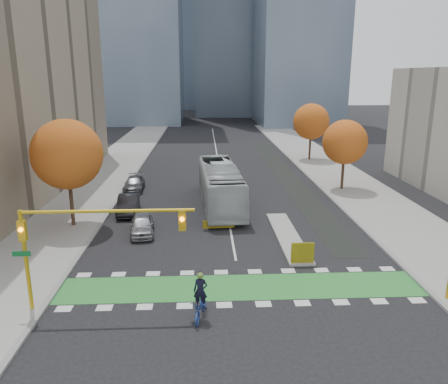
{
  "coord_description": "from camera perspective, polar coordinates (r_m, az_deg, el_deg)",
  "views": [
    {
      "loc": [
        -1.94,
        -20.23,
        11.26
      ],
      "look_at": [
        -0.49,
        10.53,
        3.0
      ],
      "focal_mm": 35.0,
      "sensor_mm": 36.0,
      "label": 1
    }
  ],
  "objects": [
    {
      "name": "tree_east_near",
      "position": [
        44.92,
        15.51,
        6.29
      ],
      "size": [
        4.4,
        4.4,
        7.08
      ],
      "color": "#332114",
      "rests_on": "ground"
    },
    {
      "name": "cyclist",
      "position": [
        21.38,
        -3.07,
        -14.3
      ],
      "size": [
        1.14,
        2.17,
        2.38
      ],
      "rotation": [
        0.0,
        0.0,
        -0.21
      ],
      "color": "#1F3E92",
      "rests_on": "ground"
    },
    {
      "name": "bus",
      "position": [
        38.53,
        -0.5,
        0.89
      ],
      "size": [
        3.87,
        13.45,
        3.7
      ],
      "primitive_type": "imported",
      "rotation": [
        0.0,
        0.0,
        0.06
      ],
      "color": "#B7BEBF",
      "rests_on": "ground"
    },
    {
      "name": "centre_line",
      "position": [
        61.3,
        -0.84,
        4.43
      ],
      "size": [
        0.15,
        70.0,
        0.01
      ],
      "primitive_type": "cube",
      "color": "silver",
      "rests_on": "ground"
    },
    {
      "name": "curb_west",
      "position": [
        42.52,
        -13.52,
        -0.66
      ],
      "size": [
        0.3,
        120.0,
        0.16
      ],
      "primitive_type": "cube",
      "color": "gray",
      "rests_on": "ground"
    },
    {
      "name": "curb_east",
      "position": [
        43.42,
        13.36,
        -0.32
      ],
      "size": [
        0.3,
        120.0,
        0.16
      ],
      "primitive_type": "cube",
      "color": "gray",
      "rests_on": "ground"
    },
    {
      "name": "traffic_signal_west",
      "position": [
        21.83,
        -18.53,
        -5.12
      ],
      "size": [
        8.53,
        0.56,
        5.2
      ],
      "color": "#BF9914",
      "rests_on": "ground"
    },
    {
      "name": "sidewalk_east",
      "position": [
        44.51,
        17.7,
        -0.26
      ],
      "size": [
        7.0,
        120.0,
        0.15
      ],
      "primitive_type": "cube",
      "color": "gray",
      "rests_on": "ground"
    },
    {
      "name": "parked_car_c",
      "position": [
        44.92,
        -11.66,
        1.07
      ],
      "size": [
        2.02,
        4.7,
        1.35
      ],
      "primitive_type": "imported",
      "rotation": [
        0.0,
        0.0,
        0.03
      ],
      "color": "#505055",
      "rests_on": "ground"
    },
    {
      "name": "median_island",
      "position": [
        31.85,
        8.27,
        -5.69
      ],
      "size": [
        1.6,
        10.0,
        0.16
      ],
      "primitive_type": "cube",
      "color": "gray",
      "rests_on": "ground"
    },
    {
      "name": "sidewalk_west",
      "position": [
        43.32,
        -18.07,
        -0.7
      ],
      "size": [
        7.0,
        120.0,
        0.15
      ],
      "primitive_type": "cube",
      "color": "gray",
      "rests_on": "ground"
    },
    {
      "name": "parked_car_b",
      "position": [
        37.47,
        -12.41,
        -1.6
      ],
      "size": [
        1.98,
        4.78,
        1.54
      ],
      "primitive_type": "imported",
      "rotation": [
        0.0,
        0.0,
        0.08
      ],
      "color": "black",
      "rests_on": "ground"
    },
    {
      "name": "hazard_board",
      "position": [
        27.22,
        10.22,
        -7.82
      ],
      "size": [
        1.4,
        0.12,
        1.3
      ],
      "primitive_type": "cube",
      "color": "yellow",
      "rests_on": "median_island"
    },
    {
      "name": "tree_west",
      "position": [
        34.23,
        -19.81,
        4.64
      ],
      "size": [
        5.2,
        5.2,
        8.22
      ],
      "color": "#332114",
      "rests_on": "ground"
    },
    {
      "name": "tree_east_far",
      "position": [
        60.29,
        11.32,
        9.0
      ],
      "size": [
        4.8,
        4.8,
        7.65
      ],
      "color": "#332114",
      "rests_on": "ground"
    },
    {
      "name": "bike_crossing",
      "position": [
        24.54,
        2.19,
        -12.28
      ],
      "size": [
        20.0,
        3.0,
        0.01
      ],
      "primitive_type": "cube",
      "color": "#2C8632",
      "rests_on": "ground"
    },
    {
      "name": "parked_car_a",
      "position": [
        32.5,
        -10.64,
        -4.2
      ],
      "size": [
        2.09,
        4.29,
        1.41
      ],
      "primitive_type": "imported",
      "rotation": [
        0.0,
        0.0,
        0.1
      ],
      "color": "#A1A0A5",
      "rests_on": "ground"
    },
    {
      "name": "bike_lane_paint",
      "position": [
        52.33,
        7.77,
        2.46
      ],
      "size": [
        2.5,
        50.0,
        0.01
      ],
      "primitive_type": "cube",
      "color": "black",
      "rests_on": "ground"
    },
    {
      "name": "ground",
      "position": [
        23.23,
        2.51,
        -13.99
      ],
      "size": [
        300.0,
        300.0,
        0.0
      ],
      "primitive_type": "plane",
      "color": "black",
      "rests_on": "ground"
    }
  ]
}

